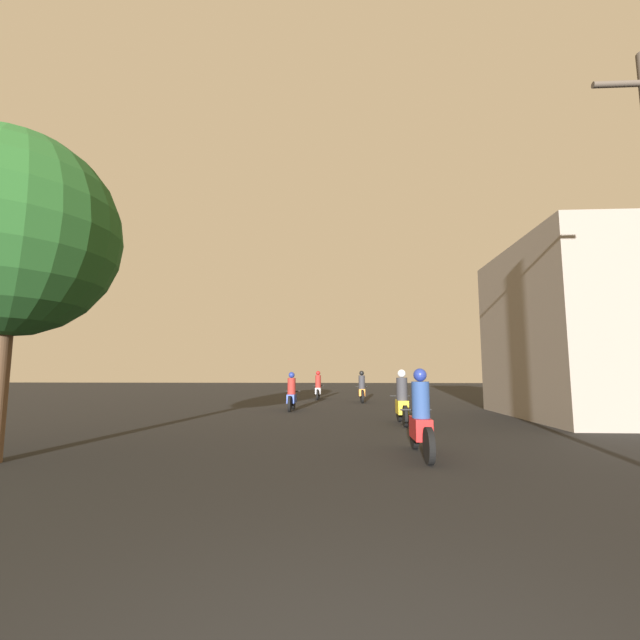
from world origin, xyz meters
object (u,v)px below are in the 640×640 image
object	(u,v)px
motorcycle_blue	(292,395)
motorcycle_silver	(318,388)
building_right_near	(577,330)
motorcycle_yellow	(402,402)
motorcycle_orange	(362,390)
motorcycle_red	(421,421)
street_tree	(10,234)

from	to	relation	value
motorcycle_blue	motorcycle_silver	xyz separation A→B (m)	(0.64, 7.28, 0.02)
motorcycle_blue	building_right_near	size ratio (longest dim) A/B	0.27
motorcycle_yellow	building_right_near	xyz separation A→B (m)	(6.14, 1.89, 2.26)
motorcycle_yellow	motorcycle_blue	xyz separation A→B (m)	(-3.77, 4.30, -0.04)
motorcycle_orange	motorcycle_blue	bearing A→B (deg)	-124.52
motorcycle_red	motorcycle_silver	world-z (taller)	motorcycle_silver
motorcycle_orange	street_tree	distance (m)	16.74
motorcycle_blue	street_tree	distance (m)	11.30
motorcycle_blue	building_right_near	world-z (taller)	building_right_near
motorcycle_red	motorcycle_yellow	xyz separation A→B (m)	(0.32, 4.80, 0.01)
motorcycle_yellow	motorcycle_silver	xyz separation A→B (m)	(-3.13, 11.59, -0.02)
motorcycle_red	motorcycle_orange	bearing A→B (deg)	97.32
motorcycle_orange	building_right_near	world-z (taller)	building_right_near
motorcycle_blue	street_tree	bearing A→B (deg)	-114.01
motorcycle_orange	motorcycle_red	bearing A→B (deg)	-90.88
motorcycle_yellow	motorcycle_orange	bearing A→B (deg)	96.18
motorcycle_silver	building_right_near	xyz separation A→B (m)	(9.27, -9.70, 2.28)
building_right_near	street_tree	xyz separation A→B (m)	(-13.76, -7.67, 1.04)
motorcycle_blue	motorcycle_orange	xyz separation A→B (m)	(2.99, 4.83, 0.03)
motorcycle_red	building_right_near	size ratio (longest dim) A/B	0.30
motorcycle_silver	building_right_near	distance (m)	13.61
motorcycle_yellow	motorcycle_silver	world-z (taller)	motorcycle_yellow
motorcycle_red	motorcycle_blue	bearing A→B (deg)	116.18
motorcycle_red	motorcycle_blue	xyz separation A→B (m)	(-3.45, 9.10, -0.03)
motorcycle_red	motorcycle_orange	distance (m)	13.94
motorcycle_red	street_tree	xyz separation A→B (m)	(-7.30, -0.98, 3.31)
motorcycle_orange	building_right_near	xyz separation A→B (m)	(6.92, -7.25, 2.26)
motorcycle_red	building_right_near	distance (m)	9.57
motorcycle_yellow	motorcycle_orange	xyz separation A→B (m)	(-0.78, 9.13, -0.00)
motorcycle_blue	motorcycle_orange	distance (m)	5.68
motorcycle_yellow	street_tree	distance (m)	10.12
motorcycle_blue	street_tree	xyz separation A→B (m)	(-3.86, -10.08, 3.34)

